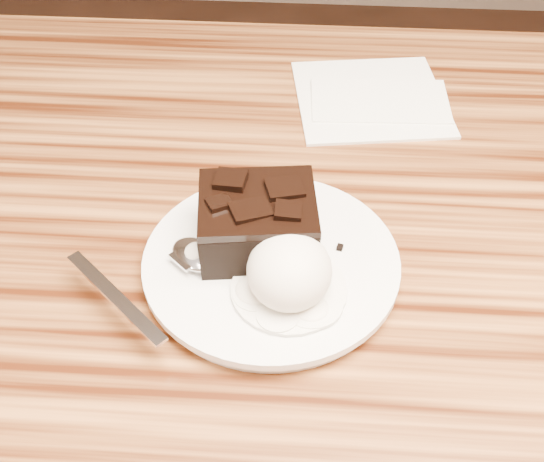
# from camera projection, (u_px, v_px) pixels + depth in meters

# --- Properties ---
(dining_table) EXTENTS (1.20, 0.80, 0.75)m
(dining_table) POSITION_uv_depth(u_px,v_px,m) (346.00, 451.00, 0.88)
(dining_table) COLOR black
(dining_table) RESTS_ON floor
(plate) EXTENTS (0.22, 0.22, 0.02)m
(plate) POSITION_uv_depth(u_px,v_px,m) (271.00, 266.00, 0.59)
(plate) COLOR white
(plate) RESTS_ON dining_table
(brownie) EXTENTS (0.10, 0.09, 0.04)m
(brownie) POSITION_uv_depth(u_px,v_px,m) (258.00, 224.00, 0.58)
(brownie) COLOR black
(brownie) RESTS_ON plate
(ice_cream_scoop) EXTENTS (0.07, 0.07, 0.06)m
(ice_cream_scoop) POSITION_uv_depth(u_px,v_px,m) (289.00, 271.00, 0.54)
(ice_cream_scoop) COLOR white
(ice_cream_scoop) RESTS_ON plate
(melt_puddle) EXTENTS (0.09, 0.09, 0.00)m
(melt_puddle) POSITION_uv_depth(u_px,v_px,m) (289.00, 290.00, 0.55)
(melt_puddle) COLOR white
(melt_puddle) RESTS_ON plate
(spoon) EXTENTS (0.16, 0.15, 0.01)m
(spoon) POSITION_uv_depth(u_px,v_px,m) (195.00, 256.00, 0.57)
(spoon) COLOR silver
(spoon) RESTS_ON plate
(napkin) EXTENTS (0.19, 0.19, 0.01)m
(napkin) POSITION_uv_depth(u_px,v_px,m) (370.00, 97.00, 0.78)
(napkin) COLOR white
(napkin) RESTS_ON dining_table
(crumb_a) EXTENTS (0.01, 0.01, 0.00)m
(crumb_a) POSITION_uv_depth(u_px,v_px,m) (340.00, 247.00, 0.59)
(crumb_a) COLOR black
(crumb_a) RESTS_ON plate
(crumb_b) EXTENTS (0.01, 0.01, 0.00)m
(crumb_b) POSITION_uv_depth(u_px,v_px,m) (272.00, 271.00, 0.57)
(crumb_b) COLOR black
(crumb_b) RESTS_ON plate
(crumb_c) EXTENTS (0.01, 0.01, 0.00)m
(crumb_c) POSITION_uv_depth(u_px,v_px,m) (334.00, 279.00, 0.56)
(crumb_c) COLOR black
(crumb_c) RESTS_ON plate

